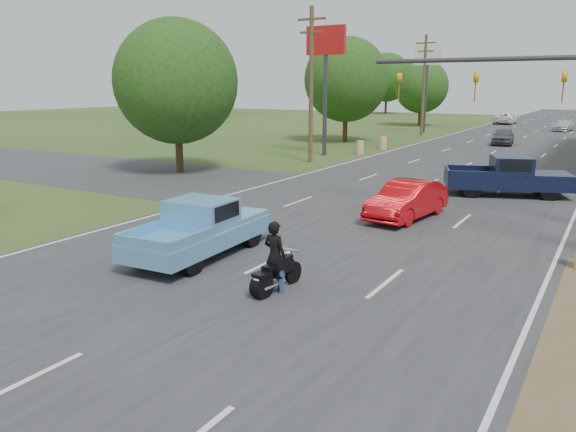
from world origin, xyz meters
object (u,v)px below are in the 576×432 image
Objects in this scene: red_convertible at (407,200)px; navy_pickup at (511,176)px; motorcycle at (274,276)px; rider at (275,259)px; distant_car_silver at (564,126)px; distant_car_grey at (503,136)px; distant_car_white at (506,118)px; blue_pickup at (202,227)px.

navy_pickup is (2.60, 6.99, 0.21)m from red_convertible.
motorcycle is 1.11× the size of rider.
distant_car_silver reaches higher than motorcycle.
motorcycle is (-0.18, -9.39, -0.30)m from red_convertible.
navy_pickup is 24.70m from distant_car_grey.
rider reaches higher than distant_car_grey.
distant_car_white is (-6.74, 69.22, 0.32)m from motorcycle.
distant_car_grey is at bearing -90.81° from distant_car_silver.
blue_pickup reaches higher than distant_car_silver.
navy_pickup is 43.60m from distant_car_silver.
distant_car_silver is (1.15, 59.96, 0.19)m from motorcycle.
distant_car_grey is 19.57m from distant_car_silver.
distant_car_grey is at bearing 84.39° from blue_pickup.
distant_car_grey is 28.99m from distant_car_white.
distant_car_silver is at bearing -85.28° from rider.
navy_pickup is at bearing -93.83° from rider.
rider is 0.29× the size of navy_pickup.
blue_pickup reaches higher than motorcycle.
distant_car_silver is at bearing 94.72° from motorcycle.
distant_car_white is at bearing 103.99° from red_convertible.
red_convertible is 0.81× the size of distant_car_white.
distant_car_silver is (0.97, 50.56, -0.11)m from red_convertible.
red_convertible is at bearing 61.11° from blue_pickup.
red_convertible is at bearing -85.26° from rider.
rider reaches higher than distant_car_silver.
distant_car_grey is (-4.70, 24.25, -0.21)m from navy_pickup.
rider is at bearing -82.90° from distant_car_silver.
red_convertible is 1.03× the size of distant_car_silver.
distant_car_white is at bearing 101.38° from motorcycle.
rider is 40.64m from distant_car_grey.
rider is 69.51m from distant_car_white.
red_convertible is 8.65m from blue_pickup.
red_convertible is 60.22m from distant_car_white.
red_convertible is 31.31m from distant_car_grey.
red_convertible is at bearing -82.90° from distant_car_silver.
distant_car_silver is (1.14, 59.92, -0.24)m from rider.
distant_car_silver is 12.17m from distant_car_white.
red_convertible reaches higher than distant_car_grey.
distant_car_silver is (-1.63, 43.57, -0.32)m from navy_pickup.
blue_pickup is at bearing 91.60° from distant_car_white.
distant_car_white is at bearing 170.04° from navy_pickup.
blue_pickup is at bearing -86.42° from distant_car_silver.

